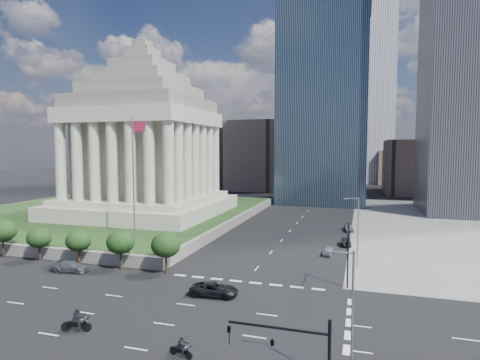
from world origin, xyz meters
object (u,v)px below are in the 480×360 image
at_px(street_lamp_north, 357,227).
at_px(motorcycle_lead, 181,347).
at_px(war_memorial, 144,129).
at_px(street_lamp_south, 350,313).
at_px(pickup_truck, 214,289).
at_px(flagpole, 134,171).
at_px(parked_sedan_far, 349,228).
at_px(parked_sedan_mid, 346,242).
at_px(traffic_signal_ne, 348,249).
at_px(motorcycle_trail, 76,320).
at_px(suv_grey, 70,267).
at_px(parked_sedan_near, 328,251).

height_order(street_lamp_north, motorcycle_lead, street_lamp_north).
bearing_deg(war_memorial, street_lamp_south, -48.77).
height_order(war_memorial, pickup_truck, war_memorial).
height_order(flagpole, parked_sedan_far, flagpole).
bearing_deg(street_lamp_north, parked_sedan_far, 94.13).
bearing_deg(parked_sedan_mid, parked_sedan_far, 81.93).
bearing_deg(traffic_signal_ne, war_memorial, 143.58).
bearing_deg(war_memorial, motorcycle_trail, -66.01).
distance_m(suv_grey, motorcycle_trail, 19.74).
height_order(war_memorial, parked_sedan_far, war_memorial).
xyz_separation_m(pickup_truck, parked_sedan_far, (13.47, 41.98, -0.06)).
height_order(pickup_truck, suv_grey, pickup_truck).
bearing_deg(street_lamp_south, flagpole, 139.53).
bearing_deg(motorcycle_lead, war_memorial, 135.71).
bearing_deg(pickup_truck, motorcycle_lead, -174.33).
distance_m(flagpole, motorcycle_lead, 38.51).
bearing_deg(parked_sedan_mid, motorcycle_lead, -112.97).
distance_m(street_lamp_north, parked_sedan_mid, 13.40).
distance_m(parked_sedan_near, parked_sedan_far, 20.06).
distance_m(street_lamp_north, parked_sedan_near, 8.58).
height_order(traffic_signal_ne, suv_grey, traffic_signal_ne).
relative_size(suv_grey, parked_sedan_near, 1.34).
distance_m(war_memorial, parked_sedan_far, 50.04).
xyz_separation_m(parked_sedan_near, parked_sedan_far, (2.50, 19.90, 0.08)).
relative_size(traffic_signal_ne, motorcycle_trail, 2.79).
height_order(traffic_signal_ne, motorcycle_trail, traffic_signal_ne).
bearing_deg(parked_sedan_near, street_lamp_north, -47.30).
height_order(flagpole, parked_sedan_near, flagpole).
bearing_deg(parked_sedan_far, flagpole, -149.24).
relative_size(pickup_truck, parked_sedan_mid, 1.39).
distance_m(traffic_signal_ne, street_lamp_north, 11.34).
distance_m(street_lamp_north, motorcycle_trail, 37.94).
bearing_deg(flagpole, traffic_signal_ne, -16.71).
xyz_separation_m(pickup_truck, parked_sedan_near, (10.97, 22.08, -0.13)).
distance_m(street_lamp_north, pickup_truck, 23.13).
distance_m(war_memorial, parked_sedan_mid, 51.14).
distance_m(suv_grey, parked_sedan_near, 38.31).
bearing_deg(street_lamp_north, pickup_truck, -132.59).
height_order(parked_sedan_far, motorcycle_lead, motorcycle_lead).
xyz_separation_m(war_memorial, traffic_signal_ne, (46.50, -34.30, -16.15)).
bearing_deg(suv_grey, parked_sedan_near, -67.27).
xyz_separation_m(parked_sedan_mid, motorcycle_lead, (-11.28, -42.39, 0.20)).
bearing_deg(parked_sedan_far, parked_sedan_near, -104.72).
relative_size(street_lamp_south, pickup_truck, 1.81).
height_order(street_lamp_south, motorcycle_trail, street_lamp_south).
bearing_deg(street_lamp_south, street_lamp_north, 90.00).
bearing_deg(war_memorial, parked_sedan_near, -22.22).
relative_size(pickup_truck, suv_grey, 1.11).
relative_size(street_lamp_north, suv_grey, 2.01).
distance_m(war_memorial, motorcycle_lead, 66.43).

